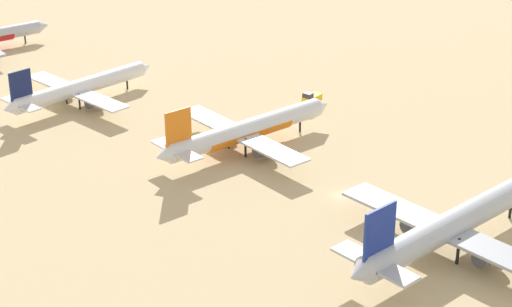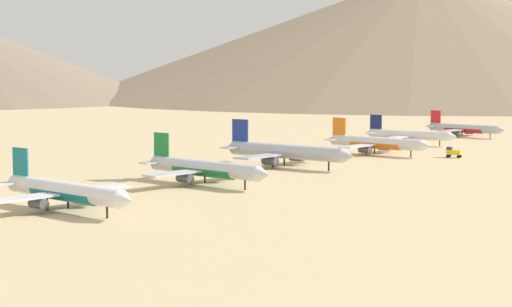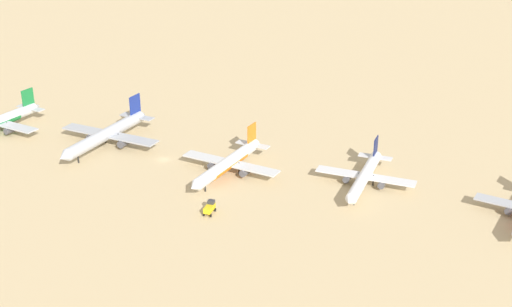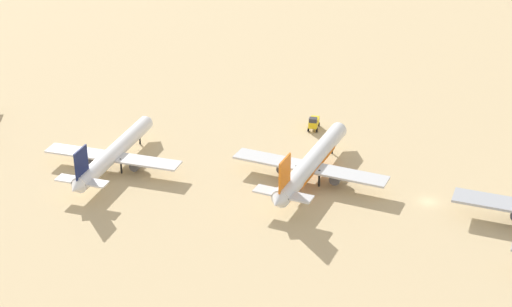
{
  "view_description": "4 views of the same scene",
  "coord_description": "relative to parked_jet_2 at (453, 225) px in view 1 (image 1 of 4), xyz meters",
  "views": [
    {
      "loc": [
        -123.0,
        -93.72,
        78.62
      ],
      "look_at": [
        -3.1,
        19.42,
        3.7
      ],
      "focal_mm": 63.56,
      "sensor_mm": 36.0,
      "label": 1
    },
    {
      "loc": [
        151.3,
        -272.13,
        33.02
      ],
      "look_at": [
        2.52,
        -52.5,
        6.96
      ],
      "focal_mm": 61.85,
      "sensor_mm": 36.0,
      "label": 2
    },
    {
      "loc": [
        197.96,
        115.19,
        101.44
      ],
      "look_at": [
        -5.76,
        35.03,
        5.8
      ],
      "focal_mm": 46.54,
      "sensor_mm": 36.0,
      "label": 3
    },
    {
      "loc": [
        -159.8,
        -7.4,
        88.13
      ],
      "look_at": [
        5.51,
        42.39,
        3.54
      ],
      "focal_mm": 55.42,
      "sensor_mm": 36.0,
      "label": 4
    }
  ],
  "objects": [
    {
      "name": "parked_jet_4",
      "position": [
        -1.51,
        101.56,
        -0.97
      ],
      "size": [
        42.45,
        34.38,
        12.27
      ],
      "color": "white",
      "rests_on": "ground"
    },
    {
      "name": "ground_plane",
      "position": [
        3.68,
        26.47,
        -5.1
      ],
      "size": [
        1800.0,
        1800.0,
        0.0
      ],
      "primitive_type": "plane",
      "color": "tan"
    },
    {
      "name": "service_truck",
      "position": [
        34.95,
        60.33,
        -3.02
      ],
      "size": [
        5.36,
        3.03,
        3.9
      ],
      "color": "yellow",
      "rests_on": "ground"
    },
    {
      "name": "parked_jet_3",
      "position": [
        6.43,
        54.38,
        -0.65
      ],
      "size": [
        46.34,
        37.81,
        13.37
      ],
      "color": "silver",
      "rests_on": "ground"
    },
    {
      "name": "parked_jet_2",
      "position": [
        0.0,
        0.0,
        0.0
      ],
      "size": [
        52.55,
        42.75,
        15.15
      ],
      "color": "#B2B7C1",
      "rests_on": "ground"
    }
  ]
}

